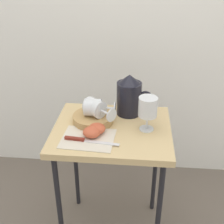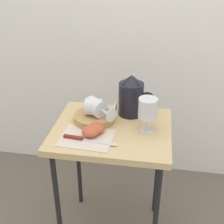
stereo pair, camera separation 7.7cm
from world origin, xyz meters
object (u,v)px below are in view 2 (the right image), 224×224
(table, at_px, (112,141))
(wine_glass_upright, at_px, (148,109))
(basket_tray, at_px, (94,118))
(wine_glass_tipped_near, at_px, (96,107))
(wine_glass_tipped_far, at_px, (95,107))
(pitcher, at_px, (131,99))
(apple_half_right, at_px, (96,128))
(knife, at_px, (82,139))
(apple_half_left, at_px, (91,131))

(table, relative_size, wine_glass_upright, 4.25)
(basket_tray, bearing_deg, wine_glass_tipped_near, -11.08)
(basket_tray, distance_m, wine_glass_tipped_near, 0.06)
(wine_glass_tipped_near, xyz_separation_m, wine_glass_tipped_far, (-0.01, 0.00, 0.00))
(pitcher, distance_m, apple_half_right, 0.24)
(knife, bearing_deg, table, 48.88)
(pitcher, bearing_deg, wine_glass_tipped_far, -148.00)
(basket_tray, xyz_separation_m, apple_half_left, (0.01, -0.13, 0.01))
(table, xyz_separation_m, apple_half_right, (-0.06, -0.05, 0.10))
(pitcher, xyz_separation_m, apple_half_left, (-0.15, -0.23, -0.06))
(pitcher, height_order, knife, pitcher)
(wine_glass_tipped_near, bearing_deg, pitcher, 34.13)
(wine_glass_tipped_far, xyz_separation_m, knife, (-0.02, -0.17, -0.07))
(basket_tray, height_order, wine_glass_upright, wine_glass_upright)
(wine_glass_upright, xyz_separation_m, apple_half_right, (-0.22, -0.06, -0.08))
(pitcher, bearing_deg, basket_tray, -148.72)
(basket_tray, bearing_deg, table, -25.79)
(wine_glass_tipped_far, bearing_deg, apple_half_left, -86.43)
(table, height_order, wine_glass_upright, wine_glass_upright)
(apple_half_right, bearing_deg, wine_glass_tipped_near, 100.69)
(pitcher, distance_m, wine_glass_tipped_far, 0.18)
(pitcher, distance_m, knife, 0.33)
(apple_half_right, bearing_deg, wine_glass_upright, 14.55)
(table, bearing_deg, pitcher, 64.17)
(wine_glass_upright, relative_size, wine_glass_tipped_far, 1.11)
(table, xyz_separation_m, knife, (-0.11, -0.12, 0.08))
(wine_glass_tipped_far, distance_m, knife, 0.18)
(basket_tray, bearing_deg, pitcher, 31.28)
(apple_half_left, xyz_separation_m, apple_half_right, (0.02, 0.03, 0.00))
(pitcher, relative_size, apple_half_left, 2.69)
(basket_tray, height_order, wine_glass_tipped_far, wine_glass_tipped_far)
(basket_tray, xyz_separation_m, wine_glass_tipped_far, (0.01, 0.00, 0.06))
(basket_tray, xyz_separation_m, wine_glass_upright, (0.25, -0.04, 0.09))
(pitcher, bearing_deg, wine_glass_tipped_near, -145.87)
(wine_glass_tipped_far, bearing_deg, table, -27.61)
(basket_tray, distance_m, pitcher, 0.20)
(basket_tray, distance_m, wine_glass_upright, 0.26)
(pitcher, xyz_separation_m, wine_glass_tipped_far, (-0.16, -0.10, -0.01))
(basket_tray, height_order, apple_half_left, apple_half_left)
(wine_glass_upright, bearing_deg, wine_glass_tipped_near, 170.27)
(wine_glass_upright, relative_size, apple_half_left, 2.09)
(wine_glass_tipped_near, bearing_deg, table, -27.93)
(table, distance_m, wine_glass_tipped_near, 0.17)
(basket_tray, bearing_deg, knife, -95.14)
(wine_glass_upright, bearing_deg, apple_half_right, -165.45)
(wine_glass_tipped_near, xyz_separation_m, knife, (-0.03, -0.17, -0.07))
(table, height_order, wine_glass_tipped_far, wine_glass_tipped_far)
(pitcher, height_order, apple_half_right, pitcher)
(pitcher, distance_m, wine_glass_upright, 0.17)
(basket_tray, bearing_deg, apple_half_left, -83.93)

